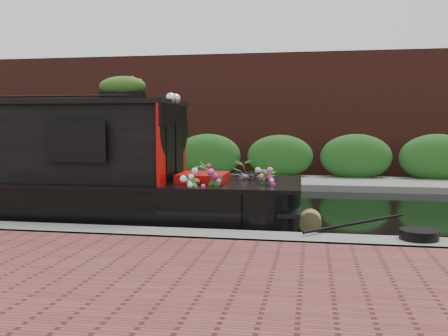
# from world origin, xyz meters

# --- Properties ---
(ground) EXTENTS (80.00, 80.00, 0.00)m
(ground) POSITION_xyz_m (0.00, 0.00, 0.00)
(ground) COLOR black
(ground) RESTS_ON ground
(near_bank_coping) EXTENTS (40.00, 0.60, 0.50)m
(near_bank_coping) POSITION_xyz_m (0.00, -3.30, 0.00)
(near_bank_coping) COLOR slate
(near_bank_coping) RESTS_ON ground
(far_bank_path) EXTENTS (40.00, 2.40, 0.34)m
(far_bank_path) POSITION_xyz_m (0.00, 4.20, 0.00)
(far_bank_path) COLOR slate
(far_bank_path) RESTS_ON ground
(far_hedge) EXTENTS (40.00, 1.10, 2.80)m
(far_hedge) POSITION_xyz_m (0.00, 5.10, 0.00)
(far_hedge) COLOR #22551C
(far_hedge) RESTS_ON ground
(far_brick_wall) EXTENTS (40.00, 1.00, 8.00)m
(far_brick_wall) POSITION_xyz_m (0.00, 7.20, 0.00)
(far_brick_wall) COLOR #4F221A
(far_brick_wall) RESTS_ON ground
(rope_fender) EXTENTS (0.34, 0.37, 0.34)m
(rope_fender) POSITION_xyz_m (3.12, -1.82, 0.17)
(rope_fender) COLOR olive
(rope_fender) RESTS_ON ground
(coiled_mooring_rope) EXTENTS (0.48, 0.48, 0.12)m
(coiled_mooring_rope) POSITION_xyz_m (4.47, -3.15, 0.31)
(coiled_mooring_rope) COLOR black
(coiled_mooring_rope) RESTS_ON near_bank_coping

